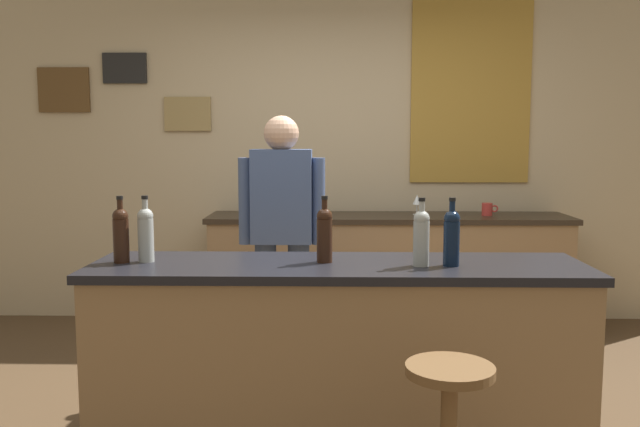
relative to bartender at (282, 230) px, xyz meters
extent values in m
plane|color=#4C3823|center=(0.33, -0.57, -0.94)|extent=(10.00, 10.00, 0.00)
cube|color=tan|center=(0.33, 1.46, 0.46)|extent=(6.00, 0.06, 2.80)
cube|color=brown|center=(-1.87, 1.42, 0.94)|extent=(0.42, 0.02, 0.36)
cube|color=black|center=(-1.37, 1.42, 1.11)|extent=(0.35, 0.02, 0.24)
cube|color=#997F4C|center=(-0.87, 1.42, 0.74)|extent=(0.38, 0.02, 0.27)
cube|color=#A87F33|center=(1.40, 1.42, 0.91)|extent=(0.95, 0.02, 1.44)
cube|color=olive|center=(0.33, -0.97, -0.50)|extent=(2.20, 0.57, 0.88)
cube|color=black|center=(0.33, -0.97, -0.04)|extent=(2.25, 0.60, 0.04)
cube|color=olive|center=(0.73, 1.08, -0.51)|extent=(2.69, 0.53, 0.86)
cube|color=#2D2319|center=(0.73, 1.08, -0.06)|extent=(2.75, 0.56, 0.04)
cylinder|color=#384766|center=(0.10, 0.00, -0.51)|extent=(0.13, 0.13, 0.86)
cylinder|color=#384766|center=(-0.10, 0.00, -0.51)|extent=(0.13, 0.13, 0.86)
cube|color=#3F517A|center=(0.00, 0.00, 0.20)|extent=(0.36, 0.20, 0.56)
sphere|color=tan|center=(0.00, 0.00, 0.58)|extent=(0.21, 0.21, 0.21)
cylinder|color=#3F517A|center=(0.22, 0.00, 0.17)|extent=(0.08, 0.08, 0.52)
cylinder|color=#3F517A|center=(-0.22, 0.00, 0.17)|extent=(0.08, 0.08, 0.52)
cylinder|color=brown|center=(0.73, -1.64, -0.27)|extent=(0.32, 0.32, 0.03)
cylinder|color=black|center=(-0.66, -0.97, 0.08)|extent=(0.07, 0.07, 0.20)
sphere|color=black|center=(-0.66, -0.97, 0.20)|extent=(0.07, 0.07, 0.07)
cylinder|color=black|center=(-0.66, -0.97, 0.23)|extent=(0.03, 0.03, 0.09)
cylinder|color=black|center=(-0.66, -0.97, 0.28)|extent=(0.03, 0.03, 0.02)
cylinder|color=#999E99|center=(-0.55, -0.95, 0.08)|extent=(0.07, 0.07, 0.20)
sphere|color=#999E99|center=(-0.55, -0.95, 0.20)|extent=(0.07, 0.07, 0.07)
cylinder|color=#999E99|center=(-0.55, -0.95, 0.23)|extent=(0.03, 0.03, 0.09)
cylinder|color=black|center=(-0.55, -0.95, 0.28)|extent=(0.03, 0.03, 0.02)
cylinder|color=black|center=(0.27, -0.94, 0.08)|extent=(0.07, 0.07, 0.20)
sphere|color=black|center=(0.27, -0.94, 0.20)|extent=(0.07, 0.07, 0.07)
cylinder|color=black|center=(0.27, -0.94, 0.23)|extent=(0.03, 0.03, 0.09)
cylinder|color=black|center=(0.27, -0.94, 0.28)|extent=(0.03, 0.03, 0.02)
cylinder|color=#999E99|center=(0.70, -1.03, 0.08)|extent=(0.07, 0.07, 0.20)
sphere|color=#999E99|center=(0.70, -1.03, 0.20)|extent=(0.07, 0.07, 0.07)
cylinder|color=#999E99|center=(0.70, -1.03, 0.23)|extent=(0.03, 0.03, 0.09)
cylinder|color=black|center=(0.70, -1.03, 0.28)|extent=(0.03, 0.03, 0.02)
cylinder|color=black|center=(0.84, -1.02, 0.08)|extent=(0.07, 0.07, 0.20)
sphere|color=black|center=(0.84, -1.02, 0.20)|extent=(0.07, 0.07, 0.07)
cylinder|color=black|center=(0.84, -1.02, 0.23)|extent=(0.03, 0.03, 0.09)
cylinder|color=black|center=(0.84, -1.02, 0.28)|extent=(0.03, 0.03, 0.02)
cylinder|color=silver|center=(0.01, 1.07, -0.03)|extent=(0.06, 0.06, 0.00)
cylinder|color=silver|center=(0.01, 1.07, 0.01)|extent=(0.01, 0.01, 0.07)
cone|color=silver|center=(0.01, 1.07, 0.08)|extent=(0.07, 0.07, 0.08)
cylinder|color=silver|center=(0.95, 1.12, -0.03)|extent=(0.06, 0.06, 0.00)
cylinder|color=silver|center=(0.95, 1.12, 0.01)|extent=(0.01, 0.01, 0.07)
cone|color=silver|center=(0.95, 1.12, 0.08)|extent=(0.07, 0.07, 0.08)
cylinder|color=#B2332D|center=(1.48, 1.08, 0.01)|extent=(0.08, 0.08, 0.09)
torus|color=#B2332D|center=(1.54, 1.08, 0.02)|extent=(0.06, 0.01, 0.06)
camera|label=1|loc=(0.31, -3.91, 0.55)|focal=36.89mm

